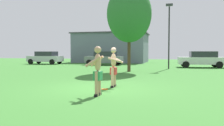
{
  "coord_description": "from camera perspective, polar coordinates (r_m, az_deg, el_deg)",
  "views": [
    {
      "loc": [
        2.85,
        -9.41,
        1.53
      ],
      "look_at": [
        0.39,
        0.24,
        1.06
      ],
      "focal_mm": 37.79,
      "sensor_mm": 36.0,
      "label": 1
    }
  ],
  "objects": [
    {
      "name": "car_gray_far_end",
      "position": [
        27.51,
        -1.84,
        1.24
      ],
      "size": [
        4.36,
        2.14,
        1.58
      ],
      "color": "slate",
      "rests_on": "ground_plane"
    },
    {
      "name": "player_with_cap",
      "position": [
        10.15,
        0.41,
        -0.54
      ],
      "size": [
        0.6,
        0.63,
        1.73
      ],
      "color": "black",
      "rests_on": "ground_plane"
    },
    {
      "name": "lamp_post",
      "position": [
        21.95,
        13.64,
        7.96
      ],
      "size": [
        0.6,
        0.24,
        5.83
      ],
      "color": "black",
      "rests_on": "ground_plane"
    },
    {
      "name": "tree_left_field",
      "position": [
        18.54,
        4.17,
        11.73
      ],
      "size": [
        3.44,
        3.44,
        6.64
      ],
      "color": "#4C3823",
      "rests_on": "ground_plane"
    },
    {
      "name": "outbuilding_behind_lot",
      "position": [
        35.07,
        -0.06,
        3.71
      ],
      "size": [
        10.59,
        7.08,
        4.27
      ],
      "color": "slate",
      "rests_on": "ground_plane"
    },
    {
      "name": "car_silver_mid_lot",
      "position": [
        30.92,
        -15.8,
        1.3
      ],
      "size": [
        4.35,
        2.12,
        1.58
      ],
      "color": "silver",
      "rests_on": "ground_plane"
    },
    {
      "name": "player_in_green",
      "position": [
        8.16,
        -3.5,
        -1.66
      ],
      "size": [
        0.55,
        0.64,
        1.72
      ],
      "color": "black",
      "rests_on": "ground_plane"
    },
    {
      "name": "ground_plane",
      "position": [
        9.95,
        -2.53,
        -6.12
      ],
      "size": [
        80.0,
        80.0,
        0.0
      ],
      "primitive_type": "plane",
      "color": "#38752D"
    },
    {
      "name": "car_white_near_post",
      "position": [
        24.73,
        20.81,
        0.9
      ],
      "size": [
        4.41,
        2.26,
        1.58
      ],
      "color": "white",
      "rests_on": "ground_plane"
    },
    {
      "name": "frisbee",
      "position": [
        9.61,
        -1.77,
        -6.36
      ],
      "size": [
        0.27,
        0.27,
        0.03
      ],
      "primitive_type": "cylinder",
      "color": "orange",
      "rests_on": "ground_plane"
    }
  ]
}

